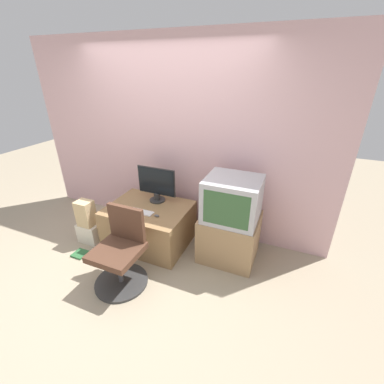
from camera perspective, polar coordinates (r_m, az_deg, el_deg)
The scene contains 12 objects.
ground_plane at distance 3.23m, azimuth -15.20°, elevation -18.02°, with size 12.00×12.00×0.00m, color tan.
wall_back at distance 3.58m, azimuth -4.81°, elevation 11.36°, with size 4.40×0.05×2.60m.
desk at distance 3.56m, azimuth -9.42°, elevation -7.14°, with size 1.06×0.82×0.54m.
side_stand at distance 3.30m, azimuth 8.28°, elevation -9.73°, with size 0.68×0.63×0.58m.
main_monitor at distance 3.47m, azimuth -7.89°, elevation 1.69°, with size 0.55×0.21×0.48m.
keyboard at distance 3.32m, azimuth -11.20°, elevation -4.34°, with size 0.32×0.11×0.01m.
mouse at distance 3.19m, azimuth -7.86°, elevation -5.24°, with size 0.07×0.04×0.03m.
crt_tv at distance 2.99m, azimuth 8.96°, elevation -1.58°, with size 0.62×0.56×0.51m.
office_chair at distance 2.97m, azimuth -15.57°, elevation -13.17°, with size 0.59×0.59×0.88m.
cardboard_box_lower at distance 3.86m, azimuth -21.78°, elevation -8.41°, with size 0.30×0.19×0.27m.
cardboard_box_upper at distance 3.70m, azimuth -22.58°, elevation -4.39°, with size 0.21×0.18×0.35m.
book at distance 3.73m, azimuth -23.62°, elevation -12.48°, with size 0.17×0.17×0.02m.
Camera 1 is at (1.60, -1.74, 2.20)m, focal length 24.00 mm.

